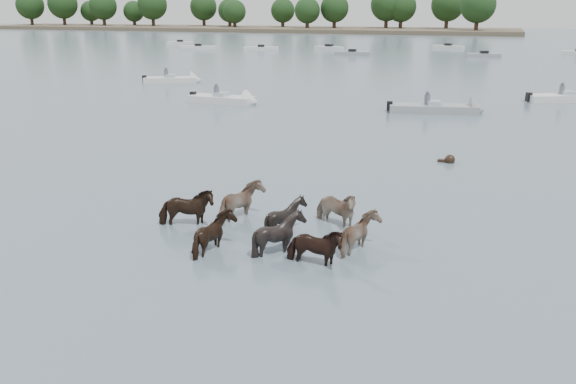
% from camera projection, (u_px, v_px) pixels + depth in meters
% --- Properties ---
extents(ground, '(400.00, 400.00, 0.00)m').
position_uv_depth(ground, '(276.00, 266.00, 14.94)').
color(ground, '#4E6070').
rests_on(ground, ground).
extents(shoreline, '(160.00, 30.00, 1.00)m').
position_uv_depth(shoreline, '(231.00, 29.00, 171.94)').
color(shoreline, '#4C4233').
rests_on(shoreline, ground).
extents(pony_herd, '(6.98, 4.51, 1.42)m').
position_uv_depth(pony_herd, '(273.00, 224.00, 16.64)').
color(pony_herd, black).
rests_on(pony_herd, ground).
extents(swimming_pony, '(0.72, 0.44, 0.44)m').
position_uv_depth(swimming_pony, '(449.00, 160.00, 24.94)').
color(swimming_pony, black).
rests_on(swimming_pony, ground).
extents(motorboat_a, '(5.22, 1.83, 1.92)m').
position_uv_depth(motorboat_a, '(231.00, 100.00, 40.29)').
color(motorboat_a, silver).
rests_on(motorboat_a, ground).
extents(motorboat_b, '(6.11, 2.81, 1.92)m').
position_uv_depth(motorboat_b, '(446.00, 109.00, 36.76)').
color(motorboat_b, gray).
rests_on(motorboat_b, ground).
extents(motorboat_f, '(5.18, 3.41, 1.92)m').
position_uv_depth(motorboat_f, '(179.00, 80.00, 51.57)').
color(motorboat_f, silver).
rests_on(motorboat_f, ground).
extents(distant_flotilla, '(103.08, 25.93, 0.93)m').
position_uv_depth(distant_flotilla, '(455.00, 52.00, 83.79)').
color(distant_flotilla, silver).
rests_on(distant_flotilla, ground).
extents(treeline, '(147.03, 21.09, 12.16)m').
position_uv_depth(treeline, '(231.00, 7.00, 171.26)').
color(treeline, '#382619').
rests_on(treeline, ground).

